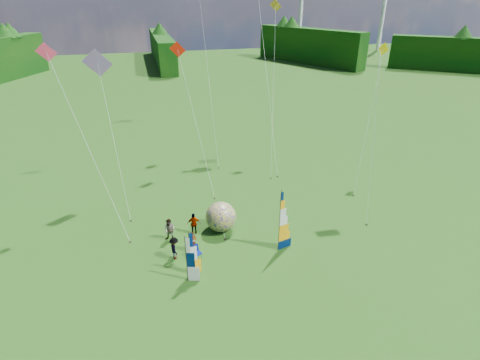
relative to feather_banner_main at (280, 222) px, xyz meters
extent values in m
plane|color=#2D6B1E|center=(-1.58, -2.89, -2.39)|extent=(220.00, 220.00, 0.00)
sphere|color=#090080|center=(-3.45, 3.63, -1.19)|extent=(3.03, 3.03, 2.38)
imported|color=#66594C|center=(-5.97, 1.44, -1.57)|extent=(0.70, 0.70, 1.64)
imported|color=#66594C|center=(-7.46, 3.24, -1.47)|extent=(0.99, 0.83, 1.83)
imported|color=#66594C|center=(-7.35, 0.98, -1.53)|extent=(0.56, 1.15, 1.71)
imported|color=#66594C|center=(-5.56, 3.67, -1.50)|extent=(1.08, 0.55, 1.77)
camera|label=1|loc=(-8.40, -20.66, 14.39)|focal=28.00mm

